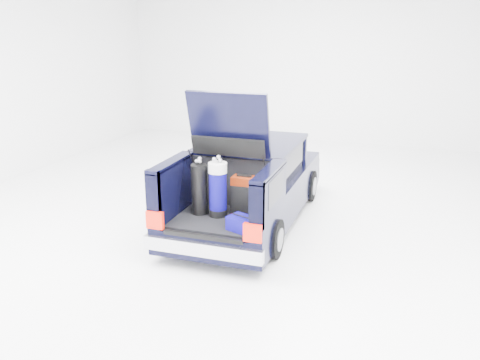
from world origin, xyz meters
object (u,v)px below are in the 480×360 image
(car, at_px, (251,184))
(blue_golf_bag, at_px, (218,189))
(black_golf_bag, at_px, (199,189))
(blue_duffel, at_px, (243,224))
(red_suitcase, at_px, (244,195))

(car, relative_size, blue_golf_bag, 4.87)
(black_golf_bag, relative_size, blue_golf_bag, 0.93)
(black_golf_bag, bearing_deg, blue_duffel, -45.50)
(red_suitcase, bearing_deg, blue_golf_bag, -143.14)
(red_suitcase, height_order, black_golf_bag, black_golf_bag)
(car, height_order, red_suitcase, car)
(blue_golf_bag, bearing_deg, car, 76.54)
(red_suitcase, distance_m, blue_golf_bag, 0.44)
(red_suitcase, xyz_separation_m, blue_duffel, (0.22, -0.70, -0.19))
(blue_duffel, bearing_deg, black_golf_bag, 174.00)
(car, relative_size, blue_duffel, 9.34)
(car, xyz_separation_m, black_golf_bag, (-0.35, -1.52, 0.33))
(red_suitcase, relative_size, black_golf_bag, 0.69)
(black_golf_bag, height_order, blue_duffel, black_golf_bag)
(car, height_order, blue_duffel, car)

